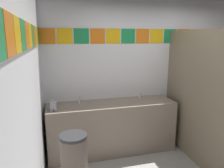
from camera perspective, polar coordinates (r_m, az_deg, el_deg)
name	(u,v)px	position (r m, az deg, el deg)	size (l,w,h in m)	color
wall_back	(147,71)	(4.03, 9.43, 3.33)	(3.77, 0.09, 2.64)	silver
wall_side	(26,107)	(2.11, -22.00, -5.78)	(0.09, 3.19, 2.64)	silver
vanity_counter	(112,127)	(3.74, 0.01, -11.33)	(2.14, 0.56, 0.87)	gray
faucet_left	(79,101)	(3.56, -8.72, -4.47)	(0.04, 0.10, 0.14)	silver
faucet_right	(140,96)	(3.82, 7.47, -3.30)	(0.04, 0.10, 0.14)	silver
soap_dispenser	(53,106)	(3.30, -15.40, -5.69)	(0.09, 0.09, 0.16)	gray
stall_divider	(213,101)	(3.50, 25.38, -4.08)	(0.92, 1.56, 2.06)	#726651
toilet	(207,128)	(4.39, 23.98, -10.72)	(0.39, 0.49, 0.74)	white
trash_bin	(74,163)	(2.94, -10.05, -20.00)	(0.35, 0.35, 0.77)	brown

